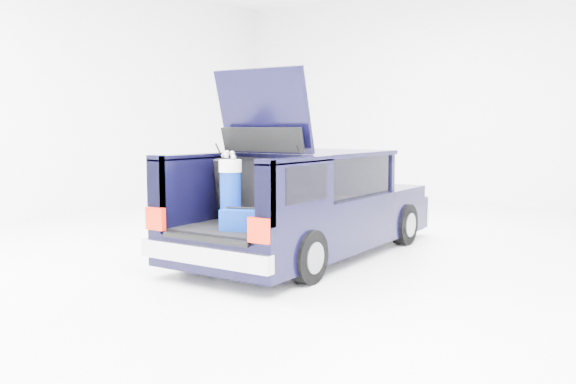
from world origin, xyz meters
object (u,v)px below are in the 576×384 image
Objects in this scene: blue_golf_bag at (231,193)px; black_golf_bag at (226,189)px; car at (312,206)px; red_suitcase at (294,202)px; blue_duffel at (244,219)px.

black_golf_bag is at bearing 150.00° from blue_golf_bag.
red_suitcase is at bearing -68.54° from car.
car is 1.44m from black_golf_bag.
blue_duffel is at bearing -101.03° from red_suitcase.
blue_duffel is at bearing -45.13° from black_golf_bag.
blue_golf_bag is at bearing -54.53° from black_golf_bag.
car is at bearing 99.84° from blue_golf_bag.
black_golf_bag is at bearing -109.33° from car.
car is at bearing 76.49° from blue_duffel.
black_golf_bag is 0.98× the size of blue_golf_bag.
car reaches higher than blue_duffel.
red_suitcase is 0.68× the size of blue_golf_bag.
black_golf_bag reaches higher than red_suitcase.
red_suitcase is 0.95m from black_golf_bag.
blue_duffel is (0.62, -0.43, -0.27)m from black_golf_bag.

